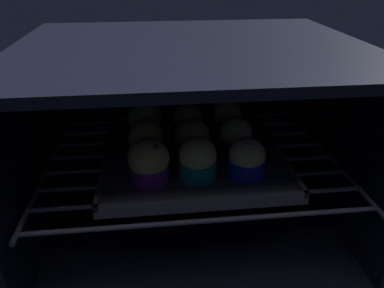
% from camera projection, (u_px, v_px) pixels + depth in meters
% --- Properties ---
extents(oven_cavity, '(0.59, 0.47, 0.37)m').
position_uv_depth(oven_cavity, '(189.00, 132.00, 0.72)').
color(oven_cavity, black).
rests_on(oven_cavity, ground).
extents(oven_rack, '(0.55, 0.42, 0.01)m').
position_uv_depth(oven_rack, '(191.00, 158.00, 0.70)').
color(oven_rack, '#444756').
rests_on(oven_rack, oven_cavity).
extents(baking_tray, '(0.33, 0.33, 0.02)m').
position_uv_depth(baking_tray, '(192.00, 155.00, 0.69)').
color(baking_tray, '#4C4C51').
rests_on(baking_tray, oven_rack).
extents(muffin_row0_col0, '(0.07, 0.07, 0.08)m').
position_uv_depth(muffin_row0_col0, '(149.00, 162.00, 0.58)').
color(muffin_row0_col0, '#7A238C').
rests_on(muffin_row0_col0, baking_tray).
extents(muffin_row0_col1, '(0.06, 0.06, 0.07)m').
position_uv_depth(muffin_row0_col1, '(198.00, 160.00, 0.60)').
color(muffin_row0_col1, '#0C8C84').
rests_on(muffin_row0_col1, baking_tray).
extents(muffin_row0_col2, '(0.06, 0.06, 0.07)m').
position_uv_depth(muffin_row0_col2, '(247.00, 159.00, 0.60)').
color(muffin_row0_col2, '#1928B7').
rests_on(muffin_row0_col2, baking_tray).
extents(muffin_row1_col0, '(0.06, 0.06, 0.07)m').
position_uv_depth(muffin_row1_col0, '(146.00, 140.00, 0.66)').
color(muffin_row1_col0, '#1928B7').
rests_on(muffin_row1_col0, baking_tray).
extents(muffin_row1_col1, '(0.07, 0.07, 0.07)m').
position_uv_depth(muffin_row1_col1, '(192.00, 139.00, 0.67)').
color(muffin_row1_col1, '#7A238C').
rests_on(muffin_row1_col1, baking_tray).
extents(muffin_row1_col2, '(0.06, 0.06, 0.07)m').
position_uv_depth(muffin_row1_col2, '(236.00, 136.00, 0.68)').
color(muffin_row1_col2, '#7A238C').
rests_on(muffin_row1_col2, baking_tray).
extents(muffin_row2_col0, '(0.07, 0.07, 0.07)m').
position_uv_depth(muffin_row2_col0, '(145.00, 121.00, 0.73)').
color(muffin_row2_col0, '#0C8C84').
rests_on(muffin_row2_col0, baking_tray).
extents(muffin_row2_col1, '(0.06, 0.06, 0.07)m').
position_uv_depth(muffin_row2_col1, '(188.00, 121.00, 0.74)').
color(muffin_row2_col1, '#1928B7').
rests_on(muffin_row2_col1, baking_tray).
extents(muffin_row2_col2, '(0.06, 0.06, 0.07)m').
position_uv_depth(muffin_row2_col2, '(227.00, 117.00, 0.75)').
color(muffin_row2_col2, '#1928B7').
rests_on(muffin_row2_col2, baking_tray).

